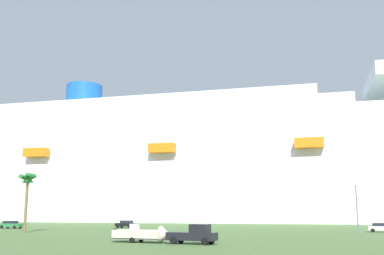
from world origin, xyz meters
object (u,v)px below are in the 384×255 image
(cruise_ship, at_px, (183,172))
(palm_tree, at_px, (27,183))
(parked_car_black_coupe, at_px, (126,224))
(parked_car_green_wagon, at_px, (11,224))
(small_boat_on_trailer, at_px, (145,234))
(parked_car_white_van, at_px, (381,227))
(pickup_truck, at_px, (194,235))
(street_lamp, at_px, (357,201))

(cruise_ship, height_order, palm_tree, cruise_ship)
(cruise_ship, bearing_deg, parked_car_black_coupe, -87.12)
(parked_car_green_wagon, bearing_deg, small_boat_on_trailer, -38.14)
(parked_car_white_van, bearing_deg, cruise_ship, 130.25)
(small_boat_on_trailer, xyz_separation_m, parked_car_green_wagon, (-41.81, 32.82, -0.12))
(cruise_ship, xyz_separation_m, palm_tree, (-5.59, -79.69, -8.34))
(small_boat_on_trailer, bearing_deg, cruise_ship, 103.13)
(pickup_truck, height_order, parked_car_green_wagon, pickup_truck)
(pickup_truck, bearing_deg, parked_car_black_coupe, 121.36)
(small_boat_on_trailer, relative_size, palm_tree, 0.84)
(parked_car_white_van, bearing_deg, street_lamp, -112.11)
(street_lamp, height_order, parked_car_white_van, street_lamp)
(parked_car_white_van, distance_m, parked_car_black_coupe, 51.04)
(parked_car_green_wagon, bearing_deg, cruise_ship, 73.61)
(street_lamp, height_order, parked_car_black_coupe, street_lamp)
(street_lamp, distance_m, parked_car_black_coupe, 49.75)
(pickup_truck, relative_size, palm_tree, 0.57)
(cruise_ship, height_order, parked_car_black_coupe, cruise_ship)
(parked_car_green_wagon, height_order, parked_car_black_coupe, same)
(small_boat_on_trailer, xyz_separation_m, palm_tree, (-28.35, 17.90, 7.35))
(pickup_truck, xyz_separation_m, palm_tree, (-34.52, 18.75, 7.26))
(pickup_truck, distance_m, small_boat_on_trailer, 6.23)
(parked_car_green_wagon, bearing_deg, parked_car_white_van, 1.45)
(street_lamp, relative_size, parked_car_green_wagon, 1.61)
(street_lamp, xyz_separation_m, parked_car_white_van, (4.76, 11.71, -4.28))
(street_lamp, xyz_separation_m, parked_car_black_coupe, (-45.74, 19.10, -4.28))
(pickup_truck, height_order, street_lamp, street_lamp)
(cruise_ship, relative_size, street_lamp, 37.37)
(parked_car_white_van, bearing_deg, small_boat_on_trailer, -131.39)
(small_boat_on_trailer, xyz_separation_m, parked_car_black_coupe, (-19.96, 42.04, -0.13))
(palm_tree, bearing_deg, cruise_ship, 85.99)
(pickup_truck, xyz_separation_m, street_lamp, (19.61, 23.79, 4.06))
(parked_car_white_van, bearing_deg, parked_car_black_coupe, 171.67)
(pickup_truck, relative_size, parked_car_black_coupe, 1.29)
(small_boat_on_trailer, distance_m, palm_tree, 34.33)
(street_lamp, bearing_deg, small_boat_on_trailer, -138.33)
(cruise_ship, distance_m, parked_car_white_van, 83.98)
(palm_tree, height_order, parked_car_black_coupe, palm_tree)
(pickup_truck, height_order, small_boat_on_trailer, pickup_truck)
(pickup_truck, distance_m, palm_tree, 39.95)
(palm_tree, distance_m, street_lamp, 54.46)
(palm_tree, relative_size, parked_car_green_wagon, 2.09)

